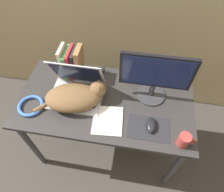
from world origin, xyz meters
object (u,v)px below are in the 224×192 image
(cable_coil, at_px, (31,106))
(mug, at_px, (184,140))
(laptop, at_px, (77,89))
(cat, at_px, (76,96))
(webcam, at_px, (103,69))
(computer_mouse, at_px, (151,125))
(external_monitor, at_px, (155,76))
(notepad, at_px, (108,120))
(book_row, at_px, (72,63))

(cable_coil, bearing_deg, mug, -5.86)
(laptop, xyz_separation_m, cat, (0.02, -0.07, 0.02))
(webcam, bearing_deg, laptop, -120.31)
(laptop, distance_m, computer_mouse, 0.55)
(mug, bearing_deg, external_monitor, 121.38)
(computer_mouse, xyz_separation_m, mug, (0.19, -0.08, 0.03))
(notepad, distance_m, mug, 0.47)
(computer_mouse, distance_m, cable_coil, 0.81)
(laptop, xyz_separation_m, computer_mouse, (0.52, -0.18, -0.03))
(cat, xyz_separation_m, computer_mouse, (0.51, -0.10, -0.05))
(laptop, height_order, cat, laptop)
(book_row, distance_m, cable_coil, 0.41)
(external_monitor, distance_m, computer_mouse, 0.31)
(computer_mouse, bearing_deg, cable_coil, 178.65)
(computer_mouse, distance_m, webcam, 0.57)
(book_row, bearing_deg, webcam, 14.47)
(external_monitor, height_order, book_row, external_monitor)
(laptop, distance_m, notepad, 0.31)
(cat, xyz_separation_m, external_monitor, (0.49, 0.15, 0.13))
(computer_mouse, bearing_deg, mug, -23.61)
(external_monitor, bearing_deg, cat, -163.47)
(computer_mouse, relative_size, webcam, 1.69)
(external_monitor, height_order, mug, external_monitor)
(mug, bearing_deg, webcam, 139.64)
(cat, distance_m, webcam, 0.33)
(cat, bearing_deg, mug, -15.03)
(webcam, bearing_deg, cat, -111.38)
(laptop, distance_m, webcam, 0.27)
(laptop, relative_size, webcam, 5.53)
(cable_coil, height_order, webcam, webcam)
(laptop, distance_m, book_row, 0.20)
(book_row, relative_size, mug, 2.32)
(book_row, bearing_deg, external_monitor, -10.10)
(external_monitor, xyz_separation_m, notepad, (-0.26, -0.25, -0.19))
(laptop, bearing_deg, cat, -77.90)
(webcam, bearing_deg, computer_mouse, -46.45)
(cat, relative_size, notepad, 2.02)
(computer_mouse, bearing_deg, book_row, 149.28)
(cat, bearing_deg, laptop, 102.10)
(book_row, bearing_deg, cat, -70.36)
(notepad, bearing_deg, cat, 155.17)
(webcam, bearing_deg, cable_coil, -136.85)
(laptop, relative_size, cat, 0.78)
(cat, relative_size, computer_mouse, 4.18)
(cat, xyz_separation_m, webcam, (0.12, 0.30, -0.03))
(computer_mouse, height_order, book_row, book_row)
(laptop, height_order, external_monitor, external_monitor)
(external_monitor, bearing_deg, cable_coil, -163.64)
(cable_coil, bearing_deg, webcam, 43.15)
(computer_mouse, distance_m, notepad, 0.28)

